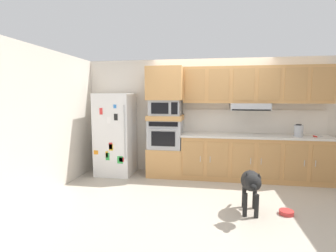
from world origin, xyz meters
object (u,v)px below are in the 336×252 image
microwave (166,108)px  dog (251,183)px  built_in_oven (166,134)px  electric_kettle (298,131)px  dog_food_bowl (286,212)px  refrigerator (116,134)px  screwdriver (316,136)px

microwave → dog: bearing=-47.3°
built_in_oven → dog: 2.29m
electric_kettle → dog: (-1.11, -1.61, -0.57)m
microwave → dog_food_bowl: 2.95m
refrigerator → screwdriver: (4.04, -0.01, 0.05)m
built_in_oven → screwdriver: (2.94, -0.08, 0.03)m
screwdriver → electric_kettle: 0.32m
built_in_oven → refrigerator: bearing=-176.5°
built_in_oven → screwdriver: size_ratio=4.67×
screwdriver → dog: size_ratio=0.17×
electric_kettle → screwdriver: bearing=-5.4°
microwave → screwdriver: bearing=-1.5°
microwave → screwdriver: microwave is taller
built_in_oven → dog_food_bowl: 2.72m
refrigerator → microwave: bearing=3.5°
refrigerator → built_in_oven: size_ratio=2.51×
screwdriver → electric_kettle: bearing=174.6°
electric_kettle → microwave: bearing=179.0°
built_in_oven → electric_kettle: bearing=-1.0°
refrigerator → dog_food_bowl: size_ratio=8.80×
built_in_oven → screwdriver: built_in_oven is taller
screwdriver → dog_food_bowl: bearing=-121.0°
electric_kettle → dog_food_bowl: 1.92m
screwdriver → refrigerator: bearing=179.9°
built_in_oven → screwdriver: bearing=-1.5°
microwave → screwdriver: 2.99m
built_in_oven → dog: (1.53, -1.65, -0.43)m
screwdriver → dog: (-1.42, -1.58, -0.47)m
refrigerator → screwdriver: refrigerator is taller
microwave → electric_kettle: bearing=-1.0°
refrigerator → built_in_oven: (1.10, 0.07, 0.02)m
refrigerator → dog: 3.09m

